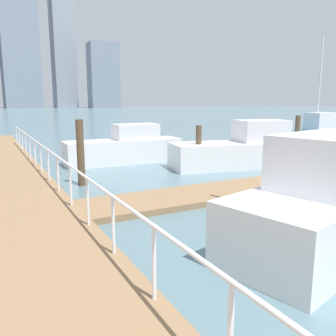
% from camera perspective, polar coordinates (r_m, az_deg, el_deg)
% --- Properties ---
extents(ground_plane, '(300.00, 300.00, 0.00)m').
position_cam_1_polar(ground_plane, '(20.96, -13.40, 2.09)').
color(ground_plane, slate).
extents(floating_dock, '(10.02, 2.00, 0.18)m').
position_cam_1_polar(floating_dock, '(11.76, 7.33, -3.97)').
color(floating_dock, '#93704C').
rests_on(floating_dock, ground_plane).
extents(boardwalk_railing, '(0.06, 28.27, 1.08)m').
position_cam_1_polar(boardwalk_railing, '(10.18, -16.44, -0.01)').
color(boardwalk_railing, white).
rests_on(boardwalk_railing, boardwalk).
extents(dock_piling_0, '(0.26, 0.26, 2.30)m').
position_cam_1_polar(dock_piling_0, '(19.71, 19.94, 4.57)').
color(dock_piling_0, brown).
rests_on(dock_piling_0, ground_plane).
extents(dock_piling_1, '(0.25, 0.25, 1.99)m').
position_cam_1_polar(dock_piling_1, '(15.80, 4.91, 3.21)').
color(dock_piling_1, brown).
rests_on(dock_piling_1, ground_plane).
extents(dock_piling_2, '(0.28, 0.28, 1.82)m').
position_cam_1_polar(dock_piling_2, '(18.91, 11.54, 4.02)').
color(dock_piling_2, brown).
rests_on(dock_piling_2, ground_plane).
extents(dock_piling_3, '(0.27, 0.27, 2.40)m').
position_cam_1_polar(dock_piling_3, '(13.20, -13.83, 2.35)').
color(dock_piling_3, brown).
rests_on(dock_piling_3, ground_plane).
extents(moored_boat_0, '(6.59, 3.16, 2.16)m').
position_cam_1_polar(moored_boat_0, '(16.98, 11.88, 2.88)').
color(moored_boat_0, white).
rests_on(moored_boat_0, ground_plane).
extents(moored_boat_3, '(5.81, 1.90, 7.06)m').
position_cam_1_polar(moored_boat_3, '(25.93, 22.70, 5.02)').
color(moored_boat_3, '#1E6B8C').
rests_on(moored_boat_3, ground_plane).
extents(moored_boat_4, '(5.77, 1.69, 1.91)m').
position_cam_1_polar(moored_boat_4, '(17.82, -6.80, 3.19)').
color(moored_boat_4, white).
rests_on(moored_boat_4, ground_plane).
extents(skyline_tower_3, '(14.09, 12.44, 63.84)m').
position_cam_1_polar(skyline_tower_3, '(158.71, -22.98, 20.47)').
color(skyline_tower_3, gray).
rests_on(skyline_tower_3, ground_plane).
extents(skyline_tower_4, '(9.45, 7.54, 52.83)m').
position_cam_1_polar(skyline_tower_4, '(164.09, -16.51, 18.57)').
color(skyline_tower_4, '#8C939E').
rests_on(skyline_tower_4, ground_plane).
extents(skyline_tower_5, '(12.32, 10.40, 26.13)m').
position_cam_1_polar(skyline_tower_5, '(155.12, -10.31, 14.34)').
color(skyline_tower_5, gray).
rests_on(skyline_tower_5, ground_plane).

